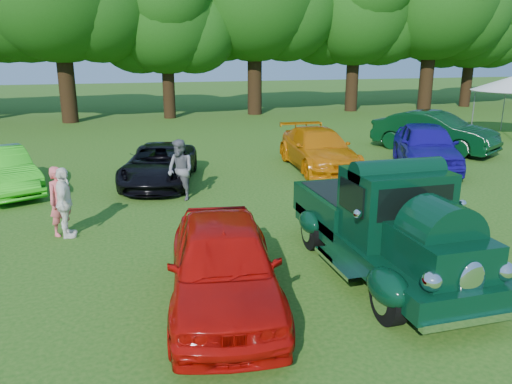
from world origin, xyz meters
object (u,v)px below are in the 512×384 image
object	(u,v)px
spectator_grey	(180,170)
hero_pickup	(386,227)
back_car_blue	(426,146)
spectator_white	(65,203)
red_convertible	(224,264)
back_car_black	(159,164)
back_car_lime	(2,171)
back_car_green	(434,132)
back_car_orange	(318,149)
spectator_pink	(60,201)

from	to	relation	value
spectator_grey	hero_pickup	bearing A→B (deg)	-5.93
back_car_blue	spectator_white	bearing A→B (deg)	-138.64
red_convertible	back_car_black	xyz separation A→B (m)	(-0.32, 8.32, -0.13)
back_car_lime	back_car_green	distance (m)	16.26
hero_pickup	back_car_blue	world-z (taller)	hero_pickup
back_car_black	back_car_orange	world-z (taller)	back_car_orange
back_car_lime	back_car_green	xyz separation A→B (m)	(16.13, 2.05, 0.16)
red_convertible	back_car_blue	bearing A→B (deg)	49.54
red_convertible	spectator_white	distance (m)	4.92
red_convertible	back_car_blue	distance (m)	12.09
back_car_blue	spectator_grey	world-z (taller)	spectator_grey
back_car_orange	spectator_white	world-z (taller)	spectator_white
spectator_pink	spectator_white	world-z (taller)	spectator_white
back_car_lime	red_convertible	bearing A→B (deg)	-82.77
back_car_lime	spectator_pink	distance (m)	4.71
spectator_grey	spectator_pink	bearing A→B (deg)	-89.79
hero_pickup	back_car_lime	size ratio (longest dim) A/B	1.30
hero_pickup	back_car_green	size ratio (longest dim) A/B	1.05
red_convertible	back_car_green	xyz separation A→B (m)	(11.21, 10.55, 0.08)
back_car_orange	back_car_blue	distance (m)	3.88
back_car_orange	back_car_green	xyz separation A→B (m)	(5.86, 1.65, 0.12)
back_car_lime	spectator_pink	bearing A→B (deg)	-87.35
back_car_blue	back_car_black	bearing A→B (deg)	-159.02
back_car_lime	back_car_green	world-z (taller)	back_car_green
red_convertible	back_car_orange	distance (m)	10.38
back_car_orange	back_car_green	distance (m)	6.09
back_car_black	back_car_blue	bearing A→B (deg)	11.58
back_car_green	spectator_white	bearing A→B (deg)	173.72
back_car_green	spectator_grey	xyz separation A→B (m)	(-11.11, -4.22, 0.03)
back_car_black	spectator_grey	bearing A→B (deg)	-64.31
red_convertible	spectator_white	world-z (taller)	spectator_white
back_car_black	spectator_white	xyz separation A→B (m)	(-2.46, -4.27, 0.19)
back_car_green	back_car_blue	bearing A→B (deg)	-160.19
spectator_pink	spectator_white	bearing A→B (deg)	-103.28
red_convertible	back_car_lime	distance (m)	9.82
red_convertible	back_car_green	world-z (taller)	back_car_green
back_car_lime	back_car_black	distance (m)	4.61
hero_pickup	red_convertible	world-z (taller)	hero_pickup
back_car_green	spectator_pink	world-z (taller)	back_car_green
back_car_black	back_car_blue	xyz separation A→B (m)	(9.43, -0.37, 0.19)
red_convertible	back_car_lime	size ratio (longest dim) A/B	1.08
back_car_lime	back_car_black	xyz separation A→B (m)	(4.61, -0.18, -0.05)
red_convertible	back_car_orange	bearing A→B (deg)	67.40
hero_pickup	back_car_lime	world-z (taller)	hero_pickup
hero_pickup	spectator_grey	world-z (taller)	hero_pickup
back_car_lime	spectator_grey	bearing A→B (deg)	-46.26
back_car_orange	spectator_grey	xyz separation A→B (m)	(-5.24, -2.57, 0.16)
back_car_lime	back_car_black	world-z (taller)	back_car_lime
back_car_lime	spectator_white	distance (m)	4.93
spectator_grey	back_car_lime	bearing A→B (deg)	-147.78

